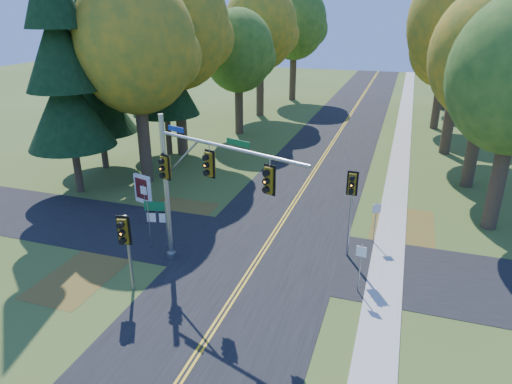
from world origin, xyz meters
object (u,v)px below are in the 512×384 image
(traffic_mast, at_px, (194,179))
(route_sign_cluster, at_px, (157,215))
(east_signal_pole, at_px, (352,193))
(info_kiosk, at_px, (143,189))

(traffic_mast, height_order, route_sign_cluster, traffic_mast)
(traffic_mast, distance_m, east_signal_pole, 7.53)
(traffic_mast, bearing_deg, route_sign_cluster, 174.23)
(east_signal_pole, bearing_deg, traffic_mast, -150.27)
(east_signal_pole, relative_size, route_sign_cluster, 1.69)
(traffic_mast, xyz_separation_m, route_sign_cluster, (-2.91, 1.39, -2.80))
(info_kiosk, bearing_deg, east_signal_pole, 4.00)
(route_sign_cluster, bearing_deg, info_kiosk, 116.16)
(traffic_mast, xyz_separation_m, info_kiosk, (-6.97, 6.50, -3.79))
(traffic_mast, relative_size, info_kiosk, 4.07)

